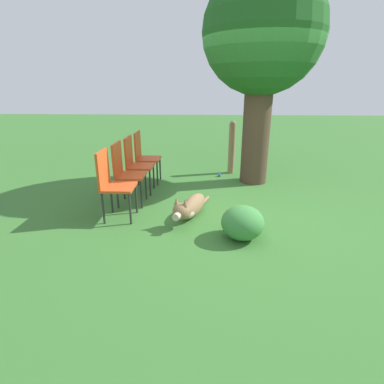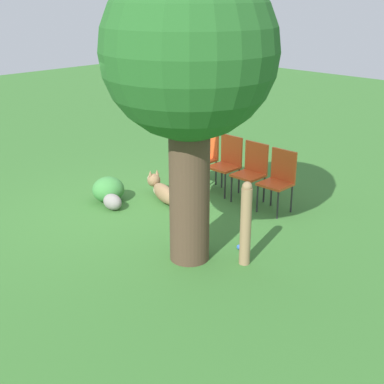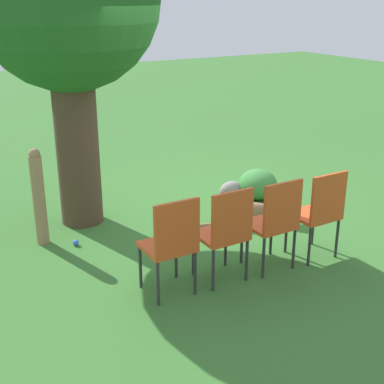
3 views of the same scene
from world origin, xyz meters
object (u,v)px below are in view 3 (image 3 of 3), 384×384
at_px(red_chair_1, 275,219).
at_px(red_chair_2, 225,229).
at_px(fence_post, 39,197).
at_px(red_chair_3, 171,241).
at_px(tennis_ball, 76,243).
at_px(dog, 252,212).
at_px(red_chair_0, 320,209).
at_px(oak_tree, 66,5).

height_order(red_chair_1, red_chair_2, same).
height_order(fence_post, red_chair_3, fence_post).
xyz_separation_m(red_chair_3, tennis_ball, (1.44, 0.44, -0.51)).
distance_m(dog, fence_post, 2.47).
xyz_separation_m(dog, red_chair_2, (-0.99, 1.04, 0.39)).
xyz_separation_m(dog, red_chair_0, (-1.06, -0.06, 0.39)).
height_order(dog, red_chair_1, red_chair_1).
relative_size(red_chair_2, red_chair_3, 1.00).
bearing_deg(oak_tree, fence_post, 122.77).
xyz_separation_m(red_chair_0, red_chair_3, (0.10, 1.65, 0.00)).
bearing_deg(red_chair_2, oak_tree, 17.60).
bearing_deg(red_chair_2, dog, -47.10).
relative_size(oak_tree, dog, 2.88).
bearing_deg(oak_tree, dog, -122.72).
height_order(red_chair_0, tennis_ball, red_chair_0).
distance_m(red_chair_1, red_chair_3, 1.11).
xyz_separation_m(fence_post, tennis_ball, (-0.25, -0.29, -0.52)).
xyz_separation_m(red_chair_0, tennis_ball, (1.54, 2.09, -0.51)).
bearing_deg(red_chair_1, dog, -26.27).
xyz_separation_m(dog, fence_post, (0.73, 2.33, 0.40)).
xyz_separation_m(fence_post, red_chair_2, (-1.72, -1.28, -0.00)).
relative_size(oak_tree, red_chair_1, 3.77).
distance_m(red_chair_2, tennis_ball, 1.85).
height_order(fence_post, red_chair_1, fence_post).
distance_m(fence_post, red_chair_3, 1.84).
height_order(red_chair_0, red_chair_2, same).
bearing_deg(red_chair_2, tennis_ball, 33.31).
relative_size(fence_post, red_chair_3, 1.14).
distance_m(red_chair_2, red_chair_3, 0.55).
xyz_separation_m(red_chair_1, red_chair_2, (0.03, 0.55, 0.00)).
bearing_deg(red_chair_1, tennis_ball, 45.06).
relative_size(fence_post, red_chair_2, 1.14).
distance_m(red_chair_1, red_chair_2, 0.55).
bearing_deg(red_chair_3, oak_tree, 3.28).
relative_size(dog, red_chair_3, 1.31).
height_order(red_chair_1, red_chair_3, same).
height_order(red_chair_1, tennis_ball, red_chair_1).
bearing_deg(red_chair_0, dog, 2.61).
xyz_separation_m(oak_tree, fence_post, (-0.38, 0.59, -1.95)).
relative_size(dog, fence_post, 1.15).
distance_m(red_chair_0, red_chair_1, 0.55).
bearing_deg(dog, red_chair_0, -68.52).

